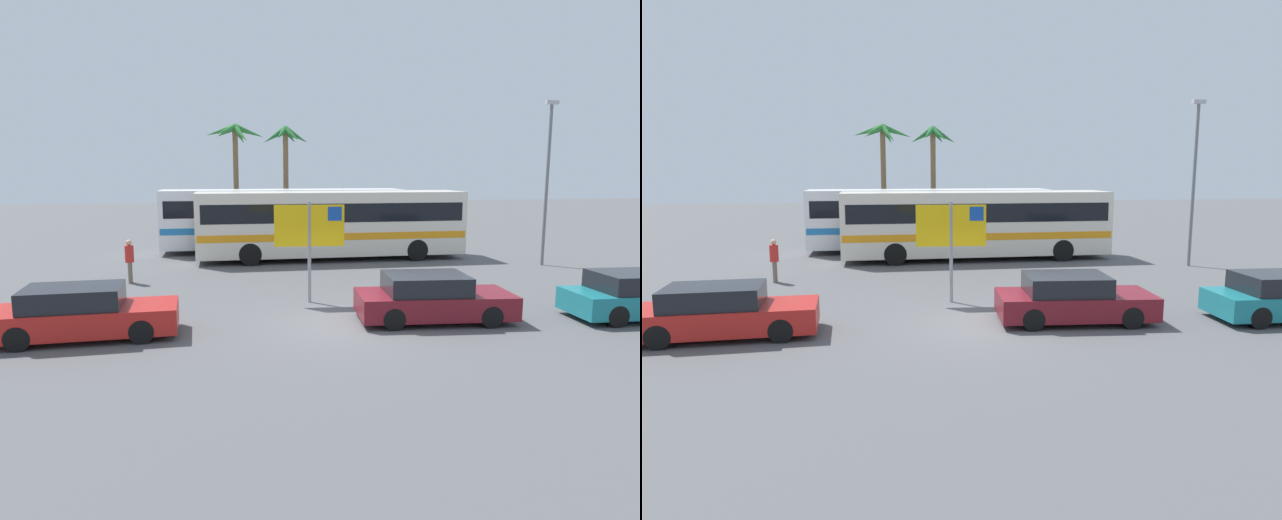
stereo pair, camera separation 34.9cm
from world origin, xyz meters
TOP-DOWN VIEW (x-y plane):
  - ground at (0.00, 0.00)m, footprint 120.00×120.00m
  - bus_front_coach at (1.78, 11.17)m, footprint 12.40×2.64m
  - bus_rear_coach at (-0.07, 14.44)m, footprint 12.40×2.64m
  - ferry_sign at (-0.52, 2.72)m, footprint 2.20×0.24m
  - car_maroon at (2.44, -0.07)m, footprint 4.41×2.24m
  - car_red at (-6.74, -0.12)m, footprint 4.52×1.92m
  - pedestrian_crossing_lot at (-6.66, 6.89)m, footprint 0.32×0.32m
  - lamp_post_left_side at (10.70, 7.88)m, footprint 0.56×0.20m
  - palm_tree_seaside at (0.67, 19.58)m, footprint 2.89×2.91m
  - palm_tree_inland at (-2.37, 19.99)m, footprint 3.56×3.24m

SIDE VIEW (x-z plane):
  - ground at x=0.00m, z-range 0.00..0.00m
  - car_red at x=-6.74m, z-range -0.03..1.30m
  - car_maroon at x=2.44m, z-range -0.03..1.30m
  - pedestrian_crossing_lot at x=-6.66m, z-range 0.14..1.77m
  - bus_front_coach at x=1.78m, z-range 0.20..3.37m
  - bus_rear_coach at x=-0.07m, z-range 0.20..3.37m
  - ferry_sign at x=-0.52m, z-range 0.73..3.93m
  - lamp_post_left_side at x=10.70m, z-range 0.33..7.41m
  - palm_tree_seaside at x=0.67m, z-range 2.03..8.81m
  - palm_tree_inland at x=-2.37m, z-range 2.17..9.08m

